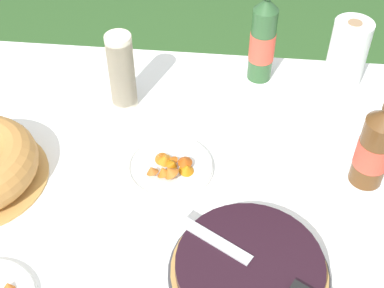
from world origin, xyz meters
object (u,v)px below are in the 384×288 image
object	(u,v)px
berry_tart	(249,270)
serving_knife	(263,268)
cup_stack	(122,71)
cider_bottle_amber	(376,146)
cider_bottle_green	(263,39)
paper_towel_roll	(348,53)
snack_plate_near	(170,166)

from	to	relation	value
berry_tart	serving_knife	size ratio (longest dim) A/B	1.01
berry_tart	cup_stack	distance (m)	0.65
berry_tart	cider_bottle_amber	size ratio (longest dim) A/B	1.10
berry_tart	cider_bottle_green	world-z (taller)	cider_bottle_green
berry_tart	cider_bottle_amber	distance (m)	0.42
serving_knife	cider_bottle_amber	distance (m)	0.41
paper_towel_roll	cider_bottle_green	bearing A→B (deg)	-179.51
cider_bottle_amber	snack_plate_near	size ratio (longest dim) A/B	1.40
cider_bottle_green	paper_towel_roll	world-z (taller)	cider_bottle_green
berry_tart	paper_towel_roll	distance (m)	0.75
cup_stack	snack_plate_near	world-z (taller)	cup_stack
serving_knife	cup_stack	world-z (taller)	cup_stack
cup_stack	cider_bottle_amber	bearing A→B (deg)	-19.01
cup_stack	cider_bottle_green	size ratio (longest dim) A/B	0.66
cider_bottle_green	snack_plate_near	xyz separation A→B (m)	(-0.22, -0.41, -0.12)
cup_stack	paper_towel_roll	world-z (taller)	cup_stack
snack_plate_near	paper_towel_roll	size ratio (longest dim) A/B	1.08
berry_tart	snack_plate_near	distance (m)	0.35
cider_bottle_amber	snack_plate_near	xyz separation A→B (m)	(-0.48, -0.02, -0.10)
cider_bottle_green	snack_plate_near	bearing A→B (deg)	-118.13
cup_stack	snack_plate_near	distance (m)	0.31
serving_knife	cider_bottle_green	bearing A→B (deg)	-58.63
cider_bottle_green	snack_plate_near	distance (m)	0.48
serving_knife	paper_towel_roll	world-z (taller)	paper_towel_roll
cup_stack	cider_bottle_amber	distance (m)	0.68
cider_bottle_green	paper_towel_roll	distance (m)	0.25
berry_tart	paper_towel_roll	xyz separation A→B (m)	(0.26, 0.70, 0.07)
berry_tart	serving_knife	bearing A→B (deg)	-30.29
cider_bottle_green	paper_towel_roll	size ratio (longest dim) A/B	1.70
serving_knife	paper_towel_roll	distance (m)	0.75
berry_tart	cider_bottle_amber	world-z (taller)	cider_bottle_amber
serving_knife	paper_towel_roll	xyz separation A→B (m)	(0.23, 0.71, 0.04)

